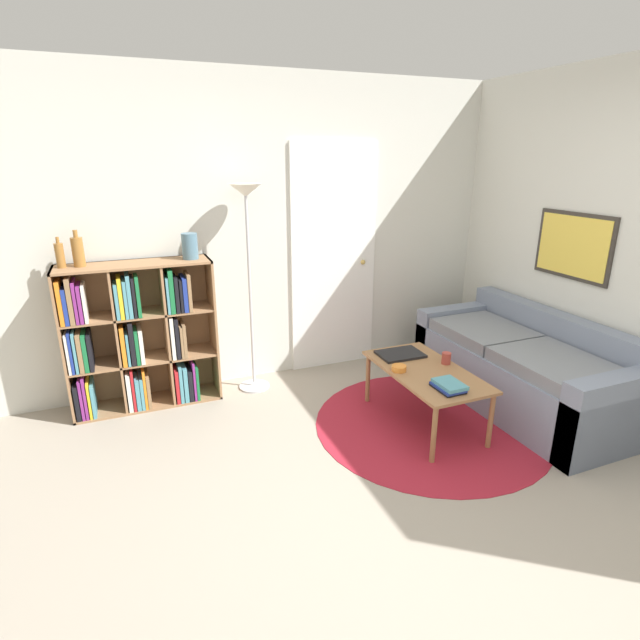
# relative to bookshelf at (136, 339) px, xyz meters

# --- Properties ---
(ground_plane) EXTENTS (14.00, 14.00, 0.00)m
(ground_plane) POSITION_rel_bookshelf_xyz_m (1.24, -2.22, -0.57)
(ground_plane) COLOR gray
(wall_back) EXTENTS (7.07, 0.11, 2.60)m
(wall_back) POSITION_rel_bookshelf_xyz_m (1.27, 0.21, 0.72)
(wall_back) COLOR silver
(wall_back) RESTS_ON ground_plane
(wall_right) EXTENTS (0.08, 5.41, 2.60)m
(wall_right) POSITION_rel_bookshelf_xyz_m (3.30, -1.01, 0.73)
(wall_right) COLOR silver
(wall_right) RESTS_ON ground_plane
(rug) EXTENTS (1.75, 1.75, 0.01)m
(rug) POSITION_rel_bookshelf_xyz_m (1.99, -1.18, -0.57)
(rug) COLOR maroon
(rug) RESTS_ON ground_plane
(bookshelf) EXTENTS (1.13, 0.34, 1.17)m
(bookshelf) POSITION_rel_bookshelf_xyz_m (0.00, 0.00, 0.00)
(bookshelf) COLOR #936B47
(bookshelf) RESTS_ON ground_plane
(floor_lamp) EXTENTS (0.26, 0.26, 1.73)m
(floor_lamp) POSITION_rel_bookshelf_xyz_m (0.92, -0.04, 0.82)
(floor_lamp) COLOR #B7B7BC
(floor_lamp) RESTS_ON ground_plane
(couch) EXTENTS (0.82, 1.82, 0.73)m
(couch) POSITION_rel_bookshelf_xyz_m (2.90, -1.15, -0.29)
(couch) COLOR gray
(couch) RESTS_ON ground_plane
(coffee_table) EXTENTS (0.54, 1.01, 0.44)m
(coffee_table) POSITION_rel_bookshelf_xyz_m (1.95, -1.12, -0.18)
(coffee_table) COLOR #996B42
(coffee_table) RESTS_ON ground_plane
(laptop) EXTENTS (0.35, 0.26, 0.02)m
(laptop) POSITION_rel_bookshelf_xyz_m (1.92, -0.81, -0.12)
(laptop) COLOR black
(laptop) RESTS_ON coffee_table
(bowl) EXTENTS (0.11, 0.11, 0.04)m
(bowl) POSITION_rel_bookshelf_xyz_m (1.76, -1.06, -0.11)
(bowl) COLOR orange
(bowl) RESTS_ON coffee_table
(book_stack_on_table) EXTENTS (0.17, 0.22, 0.05)m
(book_stack_on_table) POSITION_rel_bookshelf_xyz_m (1.91, -1.46, -0.11)
(book_stack_on_table) COLOR black
(book_stack_on_table) RESTS_ON coffee_table
(cup) EXTENTS (0.07, 0.07, 0.09)m
(cup) POSITION_rel_bookshelf_xyz_m (2.16, -1.08, -0.09)
(cup) COLOR #A33D33
(cup) RESTS_ON coffee_table
(bottle_left) EXTENTS (0.06, 0.06, 0.22)m
(bottle_left) POSITION_rel_bookshelf_xyz_m (-0.44, 0.03, 0.69)
(bottle_left) COLOR olive
(bottle_left) RESTS_ON bookshelf
(bottle_middle) EXTENTS (0.08, 0.08, 0.26)m
(bottle_middle) POSITION_rel_bookshelf_xyz_m (-0.32, 0.03, 0.71)
(bottle_middle) COLOR olive
(bottle_middle) RESTS_ON bookshelf
(vase_on_shelf) EXTENTS (0.12, 0.12, 0.20)m
(vase_on_shelf) POSITION_rel_bookshelf_xyz_m (0.47, 0.00, 0.70)
(vase_on_shelf) COLOR slate
(vase_on_shelf) RESTS_ON bookshelf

